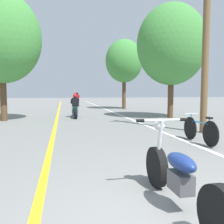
# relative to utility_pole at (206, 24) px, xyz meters

# --- Properties ---
(lane_stripe_center) EXTENTS (0.14, 48.00, 0.01)m
(lane_stripe_center) POSITION_rel_utility_pole_xyz_m (-5.31, 6.96, -3.83)
(lane_stripe_center) COLOR yellow
(lane_stripe_center) RESTS_ON ground
(lane_stripe_edge) EXTENTS (0.14, 48.00, 0.01)m
(lane_stripe_edge) POSITION_rel_utility_pole_xyz_m (-1.38, 6.96, -3.83)
(lane_stripe_edge) COLOR white
(lane_stripe_edge) RESTS_ON ground
(utility_pole) EXTENTS (1.10, 0.24, 7.47)m
(utility_pole) POSITION_rel_utility_pole_xyz_m (0.00, 0.00, 0.00)
(utility_pole) COLOR brown
(utility_pole) RESTS_ON ground
(roadside_tree_right_near) EXTENTS (3.92, 3.52, 6.36)m
(roadside_tree_right_near) POSITION_rel_utility_pole_xyz_m (1.04, 4.86, 0.27)
(roadside_tree_right_near) COLOR #513A23
(roadside_tree_right_near) RESTS_ON ground
(roadside_tree_right_far) EXTENTS (3.21, 2.89, 5.98)m
(roadside_tree_right_far) POSITION_rel_utility_pole_xyz_m (0.24, 12.30, 0.28)
(roadside_tree_right_far) COLOR #513A23
(roadside_tree_right_far) RESTS_ON ground
(roadside_tree_left) EXTENTS (3.93, 3.53, 6.42)m
(roadside_tree_left) POSITION_rel_utility_pole_xyz_m (-7.93, 5.27, 0.32)
(roadside_tree_left) COLOR #513A23
(roadside_tree_left) RESTS_ON ground
(motorcycle_foreground) EXTENTS (0.77, 2.16, 1.09)m
(motorcycle_foreground) POSITION_rel_utility_pole_xyz_m (-3.55, -5.00, -3.42)
(motorcycle_foreground) COLOR black
(motorcycle_foreground) RESTS_ON ground
(motorcycle_rider_lead) EXTENTS (0.50, 2.19, 1.37)m
(motorcycle_rider_lead) POSITION_rel_utility_pole_xyz_m (-4.28, 6.17, -3.31)
(motorcycle_rider_lead) COLOR black
(motorcycle_rider_lead) RESTS_ON ground
(motorcycle_rider_mid) EXTENTS (0.50, 2.21, 1.44)m
(motorcycle_rider_mid) POSITION_rel_utility_pole_xyz_m (-3.49, 17.29, -3.29)
(motorcycle_rider_mid) COLOR black
(motorcycle_rider_mid) RESTS_ON ground
(motorcycle_rider_far) EXTENTS (0.50, 2.09, 1.42)m
(motorcycle_rider_far) POSITION_rel_utility_pole_xyz_m (-3.29, 25.53, -3.29)
(motorcycle_rider_far) COLOR black
(motorcycle_rider_far) RESTS_ON ground
(bicycle_parked) EXTENTS (0.44, 1.75, 0.82)m
(bicycle_parked) POSITION_rel_utility_pole_xyz_m (-1.09, -1.53, -3.45)
(bicycle_parked) COLOR black
(bicycle_parked) RESTS_ON ground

